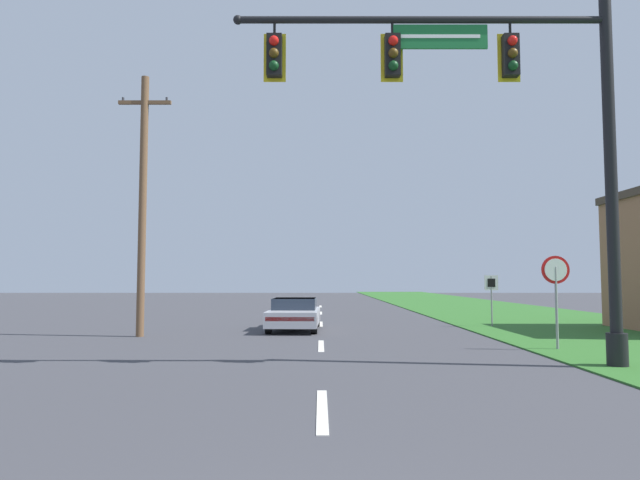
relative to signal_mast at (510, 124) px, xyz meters
name	(u,v)px	position (x,y,z in m)	size (l,w,h in m)	color
grass_verge_right	(505,313)	(6.29, 20.01, -5.34)	(10.00, 110.00, 0.04)	#2D6626
road_center_line	(320,324)	(-4.21, 12.01, -5.35)	(0.16, 34.80, 0.01)	silver
signal_mast	(510,124)	(0.00, 0.00, 0.00)	(8.61, 0.47, 8.58)	black
car_ahead	(294,314)	(-5.20, 9.25, -4.76)	(1.94, 4.55, 1.19)	black
stop_sign	(555,281)	(2.15, 3.01, -3.50)	(0.76, 0.07, 2.50)	gray
route_sign_post	(491,289)	(2.66, 10.54, -3.83)	(0.55, 0.06, 2.03)	gray
utility_pole_near	(142,200)	(-10.25, 6.71, -0.78)	(1.80, 0.26, 8.86)	brown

